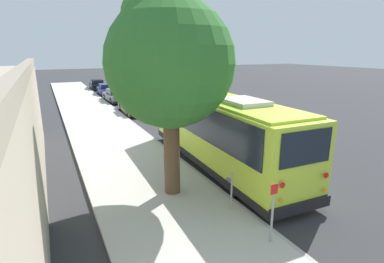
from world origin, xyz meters
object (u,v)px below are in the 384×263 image
Objects in this scene: shuttle_bus at (220,128)px; parked_sedan_gray at (116,96)px; parked_sedan_tan at (133,106)px; parked_sedan_blue at (106,90)px; sign_post_far at (232,191)px; sign_post_near at (272,213)px; street_tree at (169,55)px; parked_sedan_black at (97,85)px.

shuttle_bus reaches higher than parked_sedan_gray.
parked_sedan_tan is 11.98m from parked_sedan_blue.
sign_post_near is at bearing 180.00° from sign_post_far.
parked_sedan_gray is at bearing -178.80° from parked_sedan_blue.
parked_sedan_tan is 15.83m from street_tree.
sign_post_near is (-5.66, 1.82, -0.76)m from shuttle_bus.
sign_post_far is (1.90, 0.00, -0.23)m from sign_post_near.
sign_post_far reaches higher than parked_sedan_tan.
parked_sedan_gray reaches higher than parked_sedan_tan.
parked_sedan_gray is 5.58m from parked_sedan_blue.
sign_post_near is 1.91m from sign_post_far.
shuttle_bus is at bearing -61.29° from street_tree.
sign_post_far reaches higher than parked_sedan_black.
sign_post_far is (-23.49, 1.48, 0.16)m from parked_sedan_gray.
street_tree is at bearing 29.83° from sign_post_far.
street_tree is (-1.66, 3.02, 3.18)m from shuttle_bus.
street_tree is 4.82m from sign_post_far.
street_tree reaches higher than parked_sedan_black.
parked_sedan_blue is (5.58, -0.14, -0.03)m from parked_sedan_gray.
parked_sedan_tan is 3.70× the size of sign_post_far.
parked_sedan_black is (17.71, 0.03, 0.00)m from parked_sedan_tan.
parked_sedan_tan is 1.04× the size of parked_sedan_blue.
parked_sedan_gray is at bearing -7.16° from street_tree.
parked_sedan_gray is at bearing 2.60° from parked_sedan_tan.
parked_sedan_blue is (25.30, 0.20, -1.18)m from shuttle_bus.
shuttle_bus is 2.31× the size of parked_sedan_gray.
parked_sedan_blue is 29.11m from sign_post_far.
parked_sedan_black reaches higher than parked_sedan_blue.
parked_sedan_blue is 27.46m from street_tree.
parked_sedan_black is at bearing -2.45° from sign_post_far.
sign_post_far is at bearing 156.12° from shuttle_bus.
parked_sedan_gray is 1.01× the size of parked_sedan_blue.
parked_sedan_black is 36.72m from sign_post_near.
sign_post_near reaches higher than parked_sedan_black.
sign_post_near is (-4.00, -1.21, -3.94)m from street_tree.
street_tree is at bearing 16.77° from sign_post_near.
parked_sedan_tan reaches higher than parked_sedan_blue.
parked_sedan_tan is at bearing -10.30° from street_tree.
shuttle_bus is at bearing -176.42° from parked_sedan_tan.
sign_post_near reaches higher than parked_sedan_tan.
parked_sedan_blue is (11.98, -0.10, -0.00)m from parked_sedan_tan.
parked_sedan_black is (11.31, -0.01, -0.02)m from parked_sedan_gray.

